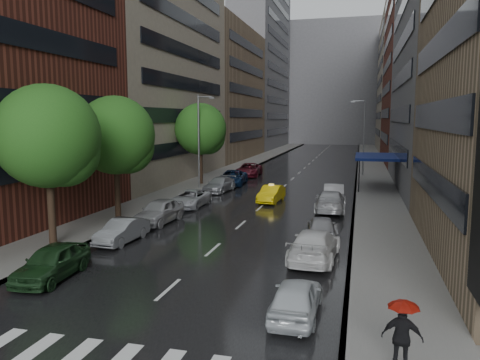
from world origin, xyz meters
name	(u,v)px	position (x,y,z in m)	size (l,w,h in m)	color
ground	(120,333)	(0.00, 0.00, 0.00)	(220.00, 220.00, 0.00)	gray
road	(303,170)	(0.00, 50.00, 0.01)	(14.00, 140.00, 0.01)	black
sidewalk_left	(239,167)	(-9.00, 50.00, 0.07)	(4.00, 140.00, 0.15)	gray
sidewalk_right	(372,171)	(9.00, 50.00, 0.07)	(4.00, 140.00, 0.15)	gray
buildings_left	(216,60)	(-15.00, 58.79, 15.99)	(8.00, 108.00, 38.00)	maroon
buildings_right	(420,58)	(15.00, 56.70, 15.03)	(8.05, 109.10, 36.00)	#937A5B
building_far	(334,84)	(0.00, 118.00, 16.00)	(40.00, 14.00, 32.00)	slate
tree_near	(48,136)	(-8.60, 8.40, 5.99)	(5.49, 5.49, 8.75)	#382619
tree_mid	(115,135)	(-8.60, 15.49, 5.79)	(5.31, 5.31, 8.46)	#382619
tree_far	(200,129)	(-8.60, 32.83, 5.81)	(5.32, 5.32, 8.49)	#382619
taxi	(271,194)	(0.39, 24.71, 0.70)	(1.47, 4.22, 1.39)	yellow
parked_cars_left	(208,189)	(-5.40, 25.52, 0.74)	(2.98, 42.27, 1.61)	#1A3A1C
parked_cars_right	(324,219)	(5.40, 15.59, 0.75)	(2.42, 28.15, 1.58)	silver
ped_red_umbrella	(403,329)	(8.69, -0.37, 1.33)	(1.13, 0.82, 2.01)	black
street_lamp_left	(199,139)	(-7.72, 30.00, 4.89)	(1.74, 0.22, 9.00)	gray
street_lamp_right	(363,135)	(7.72, 45.00, 4.89)	(1.74, 0.22, 9.00)	gray
awning	(376,157)	(8.98, 35.00, 3.13)	(4.00, 8.00, 3.12)	navy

